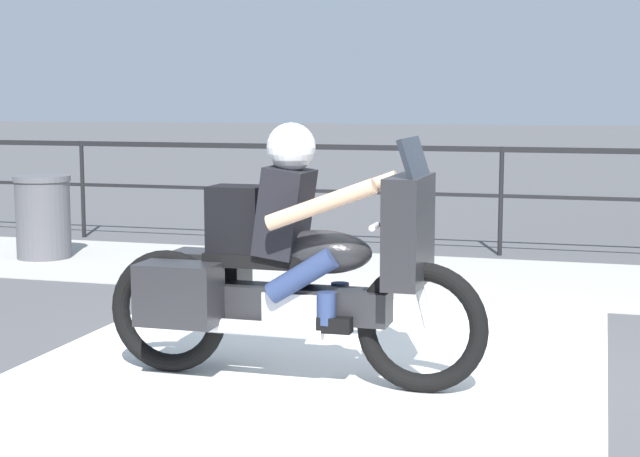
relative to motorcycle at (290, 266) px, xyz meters
The scene contains 6 objects.
ground_plane 1.06m from the motorcycle, 24.48° to the left, with size 120.00×120.00×0.00m, color #4C4C4F.
sidewalk_band 3.86m from the motorcycle, 79.08° to the left, with size 44.00×2.40×0.01m, color #A8A59E.
crosswalk_band 0.72m from the motorcycle, 73.94° to the left, with size 3.63×6.00×0.01m, color silver.
fence_railing 5.29m from the motorcycle, 82.19° to the left, with size 36.00×0.05×1.19m.
motorcycle is the anchor object (origin of this frame).
trash_bin 5.39m from the motorcycle, 137.26° to the left, with size 0.60×0.60×0.89m.
Camera 1 is at (1.06, -5.82, 1.70)m, focal length 55.00 mm.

